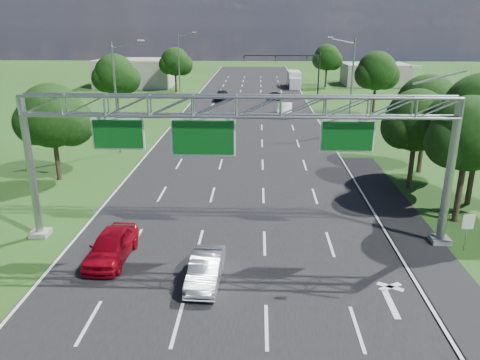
{
  "coord_description": "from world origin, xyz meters",
  "views": [
    {
      "loc": [
        1.36,
        -11.86,
        11.57
      ],
      "look_at": [
        0.4,
        12.75,
        3.25
      ],
      "focal_mm": 35.0,
      "sensor_mm": 36.0,
      "label": 1
    }
  ],
  "objects_px": {
    "regulatory_sign": "(468,225)",
    "red_coupe": "(111,246)",
    "sign_gantry": "(238,118)",
    "traffic_signal": "(297,65)",
    "box_truck": "(294,80)",
    "silver_sedan": "(206,269)"
  },
  "relations": [
    {
      "from": "regulatory_sign",
      "to": "traffic_signal",
      "type": "height_order",
      "value": "traffic_signal"
    },
    {
      "from": "sign_gantry",
      "to": "silver_sedan",
      "type": "distance_m",
      "value": 7.88
    },
    {
      "from": "sign_gantry",
      "to": "traffic_signal",
      "type": "distance_m",
      "value": 53.51
    },
    {
      "from": "traffic_signal",
      "to": "silver_sedan",
      "type": "height_order",
      "value": "traffic_signal"
    },
    {
      "from": "silver_sedan",
      "to": "regulatory_sign",
      "type": "bearing_deg",
      "value": 17.79
    },
    {
      "from": "regulatory_sign",
      "to": "box_truck",
      "type": "height_order",
      "value": "box_truck"
    },
    {
      "from": "sign_gantry",
      "to": "silver_sedan",
      "type": "bearing_deg",
      "value": -105.97
    },
    {
      "from": "regulatory_sign",
      "to": "red_coupe",
      "type": "xyz_separation_m",
      "value": [
        -18.43,
        -1.64,
        -0.73
      ]
    },
    {
      "from": "regulatory_sign",
      "to": "traffic_signal",
      "type": "relative_size",
      "value": 0.17
    },
    {
      "from": "regulatory_sign",
      "to": "box_truck",
      "type": "bearing_deg",
      "value": 93.79
    },
    {
      "from": "red_coupe",
      "to": "box_truck",
      "type": "relative_size",
      "value": 0.59
    },
    {
      "from": "traffic_signal",
      "to": "red_coupe",
      "type": "xyz_separation_m",
      "value": [
        -13.51,
        -55.66,
        -4.39
      ]
    },
    {
      "from": "regulatory_sign",
      "to": "sign_gantry",
      "type": "bearing_deg",
      "value": 175.17
    },
    {
      "from": "sign_gantry",
      "to": "box_truck",
      "type": "relative_size",
      "value": 3.05
    },
    {
      "from": "silver_sedan",
      "to": "box_truck",
      "type": "relative_size",
      "value": 0.52
    },
    {
      "from": "regulatory_sign",
      "to": "box_truck",
      "type": "xyz_separation_m",
      "value": [
        -4.4,
        66.41,
        -0.12
      ]
    },
    {
      "from": "sign_gantry",
      "to": "traffic_signal",
      "type": "relative_size",
      "value": 1.92
    },
    {
      "from": "box_truck",
      "to": "silver_sedan",
      "type": "bearing_deg",
      "value": -98.69
    },
    {
      "from": "sign_gantry",
      "to": "red_coupe",
      "type": "bearing_deg",
      "value": -157.34
    },
    {
      "from": "traffic_signal",
      "to": "silver_sedan",
      "type": "distance_m",
      "value": 58.44
    },
    {
      "from": "traffic_signal",
      "to": "silver_sedan",
      "type": "relative_size",
      "value": 3.02
    },
    {
      "from": "traffic_signal",
      "to": "red_coupe",
      "type": "distance_m",
      "value": 57.44
    }
  ]
}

